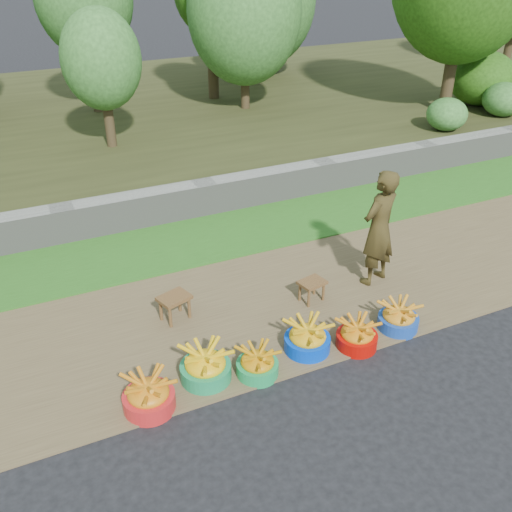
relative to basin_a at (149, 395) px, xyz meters
name	(u,v)px	position (x,y,z in m)	size (l,w,h in m)	color
ground_plane	(337,363)	(2.03, -0.20, -0.17)	(120.00, 120.00, 0.00)	black
dirt_shoulder	(285,302)	(2.03, 1.05, -0.16)	(80.00, 2.50, 0.02)	brown
grass_verge	(225,234)	(2.03, 3.05, -0.15)	(80.00, 1.50, 0.04)	#2B681D
retaining_wall	(205,198)	(2.03, 3.90, 0.10)	(80.00, 0.35, 0.55)	gray
earth_bank	(131,119)	(2.03, 8.80, 0.08)	(80.00, 10.00, 0.50)	#323618
vegetation	(88,18)	(1.14, 7.38, 2.46)	(34.14, 8.48, 4.79)	#372C19
basin_a	(149,395)	(0.00, 0.00, 0.00)	(0.51, 0.51, 0.38)	red
basin_b	(205,366)	(0.65, 0.16, 0.01)	(0.53, 0.53, 0.40)	#19864F
basin_c	(257,364)	(1.16, 0.00, -0.02)	(0.45, 0.45, 0.33)	#18914A
basin_d	(307,338)	(1.83, 0.13, 0.00)	(0.51, 0.51, 0.38)	#0039D1
basin_e	(357,335)	(2.37, -0.04, -0.02)	(0.46, 0.46, 0.35)	#AA0904
basin_f	(399,318)	(2.99, 0.03, -0.01)	(0.47, 0.47, 0.35)	#1640A2
stool_left	(174,301)	(0.68, 1.29, 0.10)	(0.43, 0.38, 0.32)	brown
stool_right	(312,285)	(2.35, 0.94, 0.07)	(0.36, 0.31, 0.28)	brown
vendor_woman	(379,228)	(3.33, 1.01, 0.63)	(0.57, 0.37, 1.55)	black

